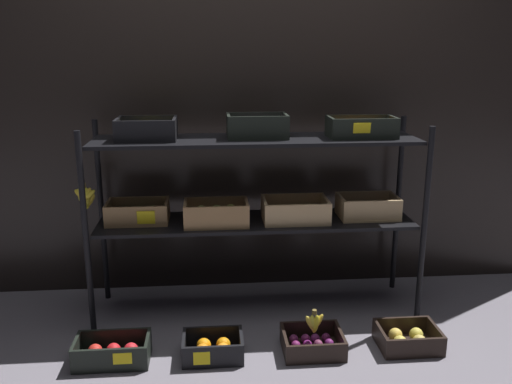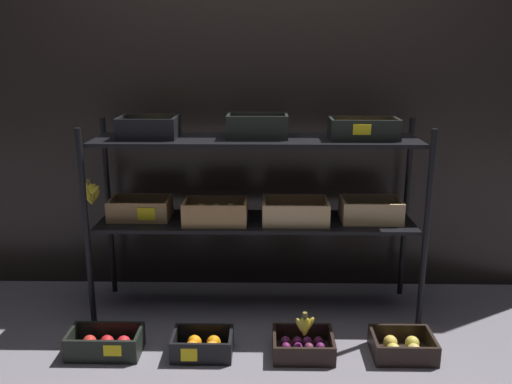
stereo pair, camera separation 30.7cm
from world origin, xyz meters
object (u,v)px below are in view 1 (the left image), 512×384
crate_ground_orange (213,348)px  crate_ground_apple_gold (408,339)px  crate_ground_apple_red (113,353)px  crate_ground_plum (312,344)px  banana_bunch_loose (314,323)px  display_rack (253,184)px

crate_ground_orange → crate_ground_apple_gold: crate_ground_orange is taller
crate_ground_apple_red → crate_ground_apple_gold: (1.52, 0.01, -0.01)m
crate_ground_plum → banana_bunch_loose: (0.01, -0.00, 0.12)m
banana_bunch_loose → crate_ground_apple_gold: bearing=0.1°
display_rack → crate_ground_apple_red: 1.15m
crate_ground_apple_red → crate_ground_orange: crate_ground_apple_red is taller
crate_ground_apple_red → banana_bunch_loose: banana_bunch_loose is taller
crate_ground_plum → crate_ground_apple_gold: size_ratio=0.99×
display_rack → crate_ground_plum: size_ratio=6.29×
crate_ground_plum → crate_ground_apple_red: bearing=-179.2°
crate_ground_apple_gold → banana_bunch_loose: size_ratio=2.46×
crate_ground_plum → banana_bunch_loose: banana_bunch_loose is taller
crate_ground_apple_red → crate_ground_apple_gold: crate_ground_apple_red is taller
crate_ground_orange → banana_bunch_loose: size_ratio=2.40×
crate_ground_orange → crate_ground_plum: 0.51m
display_rack → crate_ground_apple_red: size_ratio=5.30×
crate_ground_plum → banana_bunch_loose: size_ratio=2.43×
crate_ground_apple_red → crate_ground_orange: (0.50, 0.00, -0.00)m
display_rack → crate_ground_plum: display_rack is taller
crate_ground_apple_red → crate_ground_plum: bearing=0.8°
banana_bunch_loose → crate_ground_apple_red: bearing=-179.4°
crate_ground_orange → banana_bunch_loose: (0.52, 0.01, 0.11)m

